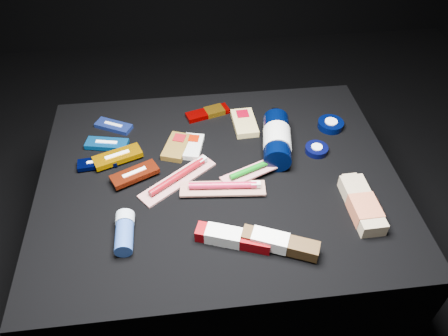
{
  "coord_description": "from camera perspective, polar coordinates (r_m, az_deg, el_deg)",
  "views": [
    {
      "loc": [
        -0.09,
        -0.84,
        1.25
      ],
      "look_at": [
        0.01,
        0.01,
        0.42
      ],
      "focal_mm": 35.0,
      "sensor_mm": 36.0,
      "label": 1
    }
  ],
  "objects": [
    {
      "name": "toothbrush_pack_1",
      "position": [
        1.15,
        -0.01,
        -2.51
      ],
      "size": [
        0.23,
        0.07,
        0.03
      ],
      "rotation": [
        0.0,
        0.0,
        -0.09
      ],
      "color": "#A9A49E",
      "rests_on": "cloth_table"
    },
    {
      "name": "cream_tin_upper",
      "position": [
        1.39,
        13.75,
        5.55
      ],
      "size": [
        0.08,
        0.08,
        0.02
      ],
      "rotation": [
        0.0,
        0.0,
        0.31
      ],
      "color": "black",
      "rests_on": "cloth_table"
    },
    {
      "name": "clif_bar_2",
      "position": [
        1.36,
        2.64,
        6.04
      ],
      "size": [
        0.07,
        0.13,
        0.02
      ],
      "rotation": [
        0.0,
        0.0,
        0.04
      ],
      "color": "tan",
      "rests_on": "cloth_table"
    },
    {
      "name": "deodorant_stick",
      "position": [
        1.07,
        -12.88,
        -8.14
      ],
      "size": [
        0.05,
        0.11,
        0.05
      ],
      "rotation": [
        0.0,
        0.0,
        -0.0
      ],
      "color": "navy",
      "rests_on": "cloth_table"
    },
    {
      "name": "toothbrush_pack_0",
      "position": [
        1.19,
        -5.96,
        -1.28
      ],
      "size": [
        0.22,
        0.18,
        0.03
      ],
      "rotation": [
        0.0,
        0.0,
        0.65
      ],
      "color": "#BEB6B1",
      "rests_on": "cloth_table"
    },
    {
      "name": "toothpaste_carton_red",
      "position": [
        1.04,
        0.78,
        -9.03
      ],
      "size": [
        0.18,
        0.1,
        0.03
      ],
      "rotation": [
        0.0,
        0.0,
        -0.35
      ],
      "color": "#780206",
      "rests_on": "cloth_table"
    },
    {
      "name": "power_bar",
      "position": [
        1.4,
        -1.85,
        7.28
      ],
      "size": [
        0.14,
        0.08,
        0.02
      ],
      "rotation": [
        0.0,
        0.0,
        0.29
      ],
      "color": "#890101",
      "rests_on": "cloth_table"
    },
    {
      "name": "toothbrush_pack_2",
      "position": [
        1.19,
        4.19,
        -0.1
      ],
      "size": [
        0.2,
        0.12,
        0.02
      ],
      "rotation": [
        0.0,
        0.0,
        0.4
      ],
      "color": "#BDB6B1",
      "rests_on": "cloth_table"
    },
    {
      "name": "bodywash_bottle",
      "position": [
        1.16,
        17.61,
        -4.7
      ],
      "size": [
        0.07,
        0.19,
        0.04
      ],
      "rotation": [
        0.0,
        0.0,
        0.02
      ],
      "color": "tan",
      "rests_on": "cloth_table"
    },
    {
      "name": "luna_bar_2",
      "position": [
        1.27,
        -16.2,
        0.63
      ],
      "size": [
        0.11,
        0.05,
        0.01
      ],
      "rotation": [
        0.0,
        0.0,
        0.09
      ],
      "color": "black",
      "rests_on": "cloth_table"
    },
    {
      "name": "luna_bar_1",
      "position": [
        1.33,
        -15.05,
        3.06
      ],
      "size": [
        0.13,
        0.07,
        0.02
      ],
      "rotation": [
        0.0,
        0.0,
        -0.22
      ],
      "color": "#0B5EB4",
      "rests_on": "cloth_table"
    },
    {
      "name": "ground",
      "position": [
        1.51,
        -0.53,
        -11.8
      ],
      "size": [
        3.0,
        3.0,
        0.0
      ],
      "primitive_type": "plane",
      "color": "black",
      "rests_on": "ground"
    },
    {
      "name": "clif_bar_1",
      "position": [
        1.28,
        -4.14,
        2.93
      ],
      "size": [
        0.08,
        0.11,
        0.02
      ],
      "rotation": [
        0.0,
        0.0,
        -0.25
      ],
      "color": "beige",
      "rests_on": "cloth_table"
    },
    {
      "name": "lotion_bottle",
      "position": [
        1.26,
        6.9,
        3.76
      ],
      "size": [
        0.11,
        0.25,
        0.08
      ],
      "rotation": [
        0.0,
        0.0,
        -0.18
      ],
      "color": "black",
      "rests_on": "cloth_table"
    },
    {
      "name": "cloth_table",
      "position": [
        1.35,
        -0.59,
        -7.05
      ],
      "size": [
        0.98,
        0.78,
        0.4
      ],
      "primitive_type": "cube",
      "color": "black",
      "rests_on": "ground"
    },
    {
      "name": "toothpaste_carton_green",
      "position": [
        1.03,
        6.86,
        -9.6
      ],
      "size": [
        0.18,
        0.11,
        0.03
      ],
      "rotation": [
        0.0,
        0.0,
        -0.41
      ],
      "color": "#3D2912",
      "rests_on": "cloth_table"
    },
    {
      "name": "luna_bar_4",
      "position": [
        1.2,
        -11.58,
        -0.8
      ],
      "size": [
        0.14,
        0.1,
        0.02
      ],
      "rotation": [
        0.0,
        0.0,
        0.44
      ],
      "color": "maroon",
      "rests_on": "cloth_table"
    },
    {
      "name": "clif_bar_0",
      "position": [
        1.28,
        -6.15,
        2.9
      ],
      "size": [
        0.1,
        0.13,
        0.02
      ],
      "rotation": [
        0.0,
        0.0,
        -0.35
      ],
      "color": "brown",
      "rests_on": "cloth_table"
    },
    {
      "name": "luna_bar_3",
      "position": [
        1.27,
        -13.73,
        1.45
      ],
      "size": [
        0.14,
        0.1,
        0.02
      ],
      "rotation": [
        0.0,
        0.0,
        0.36
      ],
      "color": "#CD8200",
      "rests_on": "cloth_table"
    },
    {
      "name": "cream_tin_lower",
      "position": [
        1.29,
        11.99,
        2.4
      ],
      "size": [
        0.07,
        0.07,
        0.02
      ],
      "rotation": [
        0.0,
        0.0,
        0.33
      ],
      "color": "black",
      "rests_on": "cloth_table"
    },
    {
      "name": "luna_bar_0",
      "position": [
        1.39,
        -14.22,
        5.34
      ],
      "size": [
        0.12,
        0.09,
        0.01
      ],
      "rotation": [
        0.0,
        0.0,
        -0.48
      ],
      "color": "#243CA5",
      "rests_on": "cloth_table"
    }
  ]
}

